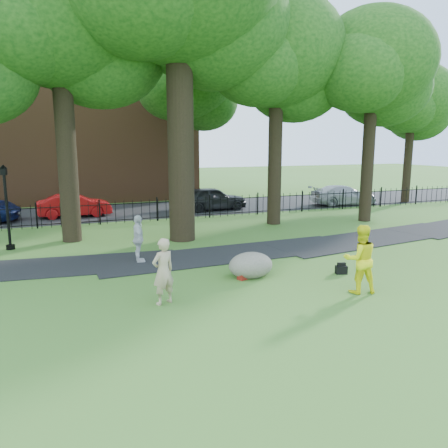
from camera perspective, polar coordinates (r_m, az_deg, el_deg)
name	(u,v)px	position (r m, az deg, el deg)	size (l,w,h in m)	color
ground	(248,289)	(12.80, 3.16, -8.46)	(120.00, 120.00, 0.00)	#426C26
footpath	(230,254)	(16.61, 0.80, -3.97)	(36.00, 2.60, 0.03)	black
street	(143,210)	(27.79, -10.47, 1.77)	(80.00, 7.00, 0.02)	black
iron_fence	(157,210)	(23.83, -8.73, 1.83)	(44.00, 0.04, 1.20)	black
brick_building	(66,117)	(35.08, -19.94, 12.95)	(18.00, 8.00, 12.00)	brown
tree_row	(182,50)	(20.58, -5.52, 21.69)	(26.82, 7.96, 12.42)	black
woman	(163,271)	(11.50, -7.95, -6.14)	(0.64, 0.42, 1.76)	tan
man	(360,259)	(12.81, 17.35, -4.38)	(0.94, 0.74, 1.94)	yellow
pedestrian	(138,239)	(15.58, -11.12, -1.94)	(0.99, 0.41, 1.70)	silver
boulder	(251,264)	(13.84, 3.51, -5.18)	(1.43, 1.08, 0.84)	slate
lamppost	(7,209)	(19.04, -26.48, 1.82)	(0.33, 0.33, 3.34)	black
backpack	(341,270)	(14.65, 15.06, -5.80)	(0.36, 0.22, 0.27)	black
red_bag	(243,275)	(13.62, 2.54, -6.74)	(0.35, 0.22, 0.24)	maroon
red_sedan	(75,205)	(26.22, -18.94, 2.31)	(1.41, 4.03, 1.33)	#A70C0E
grey_car	(212,198)	(27.32, -1.58, 3.35)	(1.74, 4.32, 1.47)	black
silver_car	(344,195)	(30.70, 15.36, 3.64)	(1.87, 4.59, 1.33)	#A0A2A9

